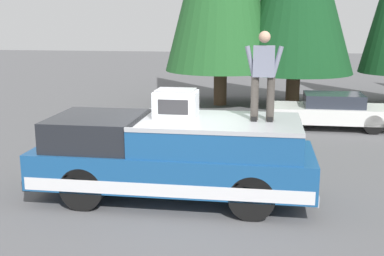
% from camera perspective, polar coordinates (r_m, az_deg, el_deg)
% --- Properties ---
extents(ground_plane, '(90.00, 90.00, 0.00)m').
position_cam_1_polar(ground_plane, '(9.58, -0.84, -8.94)').
color(ground_plane, '#565659').
extents(pickup_truck, '(2.01, 5.54, 1.65)m').
position_cam_1_polar(pickup_truck, '(9.61, -2.18, -3.37)').
color(pickup_truck, navy).
rests_on(pickup_truck, ground).
extents(compressor_unit, '(0.65, 0.84, 0.56)m').
position_cam_1_polar(compressor_unit, '(9.47, -1.92, 2.94)').
color(compressor_unit, silver).
rests_on(compressor_unit, pickup_truck).
extents(person_on_truck_bed, '(0.29, 0.72, 1.69)m').
position_cam_1_polar(person_on_truck_bed, '(9.18, 8.49, 6.43)').
color(person_on_truck_bed, '#423D38').
rests_on(person_on_truck_bed, pickup_truck).
extents(parked_car_white, '(1.64, 4.10, 1.16)m').
position_cam_1_polar(parked_car_white, '(16.59, 16.14, 1.98)').
color(parked_car_white, white).
rests_on(parked_car_white, ground).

